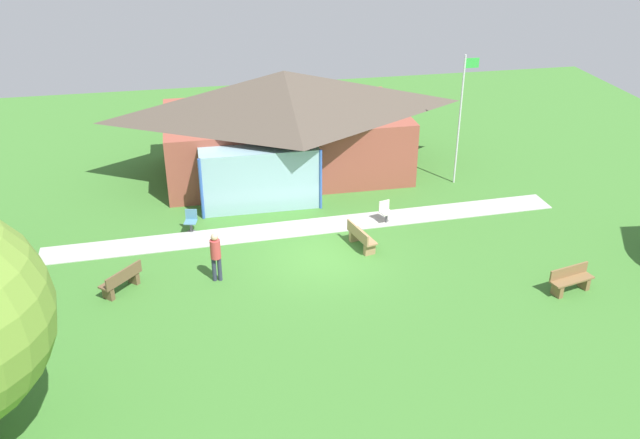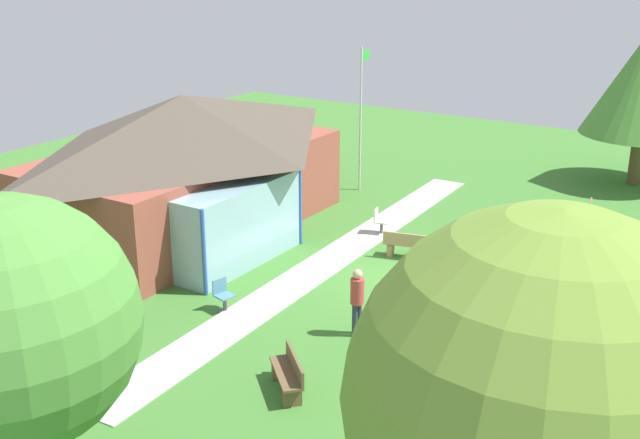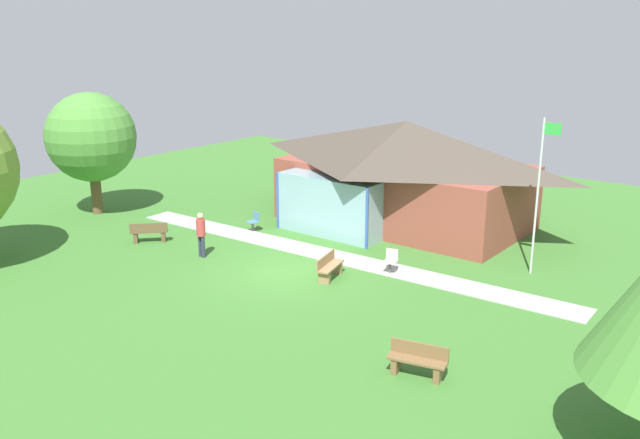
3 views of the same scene
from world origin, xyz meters
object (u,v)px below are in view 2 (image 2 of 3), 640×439
object	(u,v)px
flagpole	(361,113)
visitor_strolling_lawn	(357,297)
pavilion	(187,161)
bench_rear_near_path	(408,246)
bench_lawn_far_right	(594,216)
patio_chair_lawn_spare	(380,222)
tree_west_hedge	(9,325)
patio_chair_west	(223,296)
bench_mid_left	(289,375)
tree_lawn_corner	(543,404)

from	to	relation	value
flagpole	visitor_strolling_lawn	distance (m)	12.34
pavilion	bench_rear_near_path	xyz separation A→B (m)	(1.61, -7.37, -1.96)
bench_lawn_far_right	patio_chair_lawn_spare	distance (m)	7.34
flagpole	bench_lawn_far_right	size ratio (longest dim) A/B	3.55
bench_rear_near_path	tree_west_hedge	size ratio (longest dim) A/B	0.28
patio_chair_lawn_spare	patio_chair_west	bearing A→B (deg)	-19.99
pavilion	visitor_strolling_lawn	xyz separation A→B (m)	(-3.56, -8.57, -1.34)
bench_lawn_far_right	tree_west_hedge	bearing A→B (deg)	-25.36
pavilion	bench_lawn_far_right	size ratio (longest dim) A/B	7.24
bench_lawn_far_right	patio_chair_west	distance (m)	13.45
bench_mid_left	tree_lawn_corner	bearing A→B (deg)	-164.85
visitor_strolling_lawn	tree_lawn_corner	bearing A→B (deg)	-130.67
patio_chair_west	visitor_strolling_lawn	size ratio (longest dim) A/B	0.49
pavilion	patio_chair_lawn_spare	bearing A→B (deg)	-61.60
pavilion	bench_mid_left	world-z (taller)	pavilion
pavilion	tree_west_hedge	bearing A→B (deg)	-148.89
patio_chair_west	bench_rear_near_path	bearing A→B (deg)	170.81
visitor_strolling_lawn	flagpole	bearing A→B (deg)	33.74
bench_lawn_far_right	patio_chair_lawn_spare	size ratio (longest dim) A/B	1.82
visitor_strolling_lawn	tree_lawn_corner	distance (m)	9.28
patio_chair_lawn_spare	visitor_strolling_lawn	world-z (taller)	visitor_strolling_lawn
bench_mid_left	tree_west_hedge	xyz separation A→B (m)	(-5.50, 1.34, 3.18)
bench_lawn_far_right	bench_rear_near_path	xyz separation A→B (m)	(-5.88, 4.08, 0.00)
patio_chair_west	tree_west_hedge	xyz separation A→B (m)	(-7.82, -2.37, 3.16)
tree_lawn_corner	pavilion	bearing A→B (deg)	56.52
tree_lawn_corner	patio_chair_west	bearing A→B (deg)	60.80
pavilion	patio_chair_lawn_spare	distance (m)	6.67
pavilion	bench_lawn_far_right	xyz separation A→B (m)	(7.49, -11.45, -1.96)
tree_lawn_corner	bench_rear_near_path	bearing A→B (deg)	33.28
pavilion	bench_rear_near_path	bearing A→B (deg)	-77.65
bench_lawn_far_right	patio_chair_west	xyz separation A→B (m)	(-11.77, 6.51, 0.01)
pavilion	tree_lawn_corner	xyz separation A→B (m)	(-9.85, -14.89, 1.24)
bench_lawn_far_right	pavilion	bearing A→B (deg)	-70.21
bench_mid_left	bench_rear_near_path	world-z (taller)	same
flagpole	patio_chair_lawn_spare	size ratio (longest dim) A/B	6.44
patio_chair_west	pavilion	bearing A→B (deg)	-117.71
bench_rear_near_path	tree_west_hedge	xyz separation A→B (m)	(-13.71, 0.07, 3.18)
bench_lawn_far_right	bench_mid_left	distance (m)	14.37
bench_lawn_far_right	patio_chair_west	size ratio (longest dim) A/B	1.82
bench_rear_near_path	visitor_strolling_lawn	xyz separation A→B (m)	(-5.18, -1.20, 0.62)
flagpole	bench_rear_near_path	xyz separation A→B (m)	(-5.41, -4.81, -2.65)
pavilion	bench_lawn_far_right	bearing A→B (deg)	-56.80
flagpole	bench_rear_near_path	world-z (taller)	flagpole
flagpole	bench_rear_near_path	distance (m)	7.71
bench_lawn_far_right	tree_west_hedge	size ratio (longest dim) A/B	0.28
flagpole	visitor_strolling_lawn	size ratio (longest dim) A/B	3.18
patio_chair_lawn_spare	bench_mid_left	bearing A→B (deg)	2.76
bench_mid_left	visitor_strolling_lawn	world-z (taller)	visitor_strolling_lawn
patio_chair_lawn_spare	pavilion	bearing A→B (deg)	-76.30
tree_lawn_corner	bench_mid_left	bearing A→B (deg)	62.54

